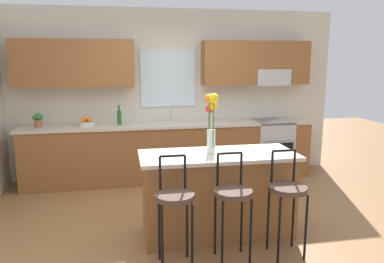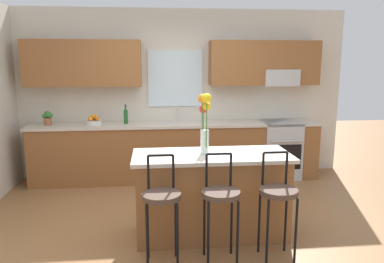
% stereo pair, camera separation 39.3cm
% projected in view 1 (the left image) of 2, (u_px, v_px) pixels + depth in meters
% --- Properties ---
extents(ground_plane, '(14.00, 14.00, 0.00)m').
position_uv_depth(ground_plane, '(190.00, 224.00, 4.40)').
color(ground_plane, olive).
extents(back_wall_assembly, '(5.60, 0.50, 2.70)m').
position_uv_depth(back_wall_assembly, '(170.00, 84.00, 6.03)').
color(back_wall_assembly, beige).
rests_on(back_wall_assembly, ground).
extents(counter_run, '(4.56, 0.64, 0.92)m').
position_uv_depth(counter_run, '(171.00, 151.00, 5.95)').
color(counter_run, brown).
rests_on(counter_run, ground).
extents(sink_faucet, '(0.02, 0.13, 0.23)m').
position_uv_depth(sink_faucet, '(171.00, 113.00, 5.98)').
color(sink_faucet, '#B7BABC').
rests_on(sink_faucet, counter_run).
extents(oven_range, '(0.60, 0.64, 0.92)m').
position_uv_depth(oven_range, '(271.00, 147.00, 6.23)').
color(oven_range, '#B7BABC').
rests_on(oven_range, ground).
extents(kitchen_island, '(1.68, 0.69, 0.92)m').
position_uv_depth(kitchen_island, '(218.00, 194.00, 4.06)').
color(kitchen_island, brown).
rests_on(kitchen_island, ground).
extents(bar_stool_near, '(0.36, 0.36, 1.04)m').
position_uv_depth(bar_stool_near, '(175.00, 201.00, 3.39)').
color(bar_stool_near, black).
rests_on(bar_stool_near, ground).
extents(bar_stool_middle, '(0.36, 0.36, 1.04)m').
position_uv_depth(bar_stool_middle, '(233.00, 197.00, 3.49)').
color(bar_stool_middle, black).
rests_on(bar_stool_middle, ground).
extents(bar_stool_far, '(0.36, 0.36, 1.04)m').
position_uv_depth(bar_stool_far, '(288.00, 193.00, 3.59)').
color(bar_stool_far, black).
rests_on(bar_stool_far, ground).
extents(flower_vase, '(0.14, 0.18, 0.65)m').
position_uv_depth(flower_vase, '(211.00, 118.00, 3.89)').
color(flower_vase, silver).
rests_on(flower_vase, kitchen_island).
extents(fruit_bowl_oranges, '(0.24, 0.24, 0.16)m').
position_uv_depth(fruit_bowl_oranges, '(86.00, 122.00, 5.62)').
color(fruit_bowl_oranges, silver).
rests_on(fruit_bowl_oranges, counter_run).
extents(bottle_olive_oil, '(0.06, 0.06, 0.30)m').
position_uv_depth(bottle_olive_oil, '(119.00, 117.00, 5.69)').
color(bottle_olive_oil, '#1E5923').
rests_on(bottle_olive_oil, counter_run).
extents(potted_plant_small, '(0.16, 0.11, 0.22)m').
position_uv_depth(potted_plant_small, '(38.00, 120.00, 5.48)').
color(potted_plant_small, '#9E5B3D').
rests_on(potted_plant_small, counter_run).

